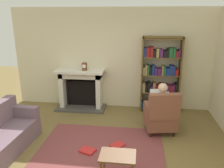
{
  "coord_description": "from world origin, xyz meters",
  "views": [
    {
      "loc": [
        0.68,
        -3.46,
        2.49
      ],
      "look_at": [
        0.1,
        1.2,
        1.05
      ],
      "focal_mm": 36.03,
      "sensor_mm": 36.0,
      "label": 1
    }
  ],
  "objects_px": {
    "mantel_clock": "(85,67)",
    "armchair_reading": "(161,115)",
    "fireplace": "(81,87)",
    "side_table": "(118,159)",
    "seated_reader": "(160,105)",
    "bookshelf": "(160,76)"
  },
  "relations": [
    {
      "from": "mantel_clock",
      "to": "armchair_reading",
      "type": "bearing_deg",
      "value": -30.02
    },
    {
      "from": "fireplace",
      "to": "side_table",
      "type": "height_order",
      "value": "fireplace"
    },
    {
      "from": "fireplace",
      "to": "seated_reader",
      "type": "xyz_separation_m",
      "value": [
        2.06,
        -1.11,
        0.04
      ]
    },
    {
      "from": "fireplace",
      "to": "bookshelf",
      "type": "height_order",
      "value": "bookshelf"
    },
    {
      "from": "mantel_clock",
      "to": "bookshelf",
      "type": "bearing_deg",
      "value": 3.89
    },
    {
      "from": "fireplace",
      "to": "side_table",
      "type": "bearing_deg",
      "value": -65.18
    },
    {
      "from": "bookshelf",
      "to": "side_table",
      "type": "height_order",
      "value": "bookshelf"
    },
    {
      "from": "fireplace",
      "to": "armchair_reading",
      "type": "distance_m",
      "value": 2.42
    },
    {
      "from": "fireplace",
      "to": "mantel_clock",
      "type": "bearing_deg",
      "value": -36.13
    },
    {
      "from": "bookshelf",
      "to": "armchair_reading",
      "type": "distance_m",
      "value": 1.37
    },
    {
      "from": "fireplace",
      "to": "armchair_reading",
      "type": "height_order",
      "value": "fireplace"
    },
    {
      "from": "fireplace",
      "to": "seated_reader",
      "type": "distance_m",
      "value": 2.34
    },
    {
      "from": "mantel_clock",
      "to": "armchair_reading",
      "type": "height_order",
      "value": "mantel_clock"
    },
    {
      "from": "mantel_clock",
      "to": "seated_reader",
      "type": "distance_m",
      "value": 2.24
    },
    {
      "from": "mantel_clock",
      "to": "side_table",
      "type": "relative_size",
      "value": 0.36
    },
    {
      "from": "fireplace",
      "to": "bookshelf",
      "type": "relative_size",
      "value": 0.67
    },
    {
      "from": "seated_reader",
      "to": "side_table",
      "type": "bearing_deg",
      "value": 54.57
    },
    {
      "from": "side_table",
      "to": "fireplace",
      "type": "bearing_deg",
      "value": 114.82
    },
    {
      "from": "fireplace",
      "to": "side_table",
      "type": "relative_size",
      "value": 2.38
    },
    {
      "from": "seated_reader",
      "to": "fireplace",
      "type": "bearing_deg",
      "value": -39.08
    },
    {
      "from": "seated_reader",
      "to": "side_table",
      "type": "relative_size",
      "value": 2.04
    },
    {
      "from": "side_table",
      "to": "mantel_clock",
      "type": "bearing_deg",
      "value": 113.22
    }
  ]
}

